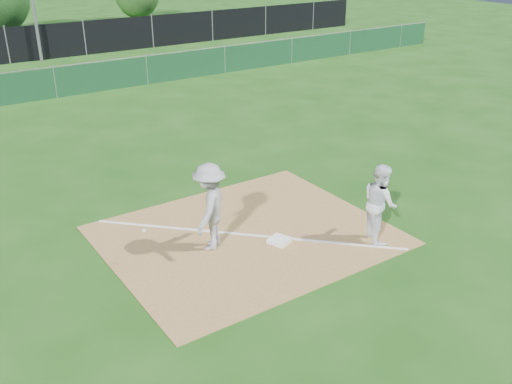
% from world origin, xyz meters
% --- Properties ---
extents(ground, '(90.00, 90.00, 0.00)m').
position_xyz_m(ground, '(0.00, 10.00, 0.00)').
color(ground, '#16450E').
rests_on(ground, ground).
extents(infield_dirt, '(6.00, 5.00, 0.02)m').
position_xyz_m(infield_dirt, '(0.00, 1.00, 0.01)').
color(infield_dirt, olive).
rests_on(infield_dirt, ground).
extents(foul_line, '(5.01, 5.01, 0.01)m').
position_xyz_m(foul_line, '(0.00, 1.00, 0.03)').
color(foul_line, white).
rests_on(foul_line, infield_dirt).
extents(green_fence, '(44.00, 0.05, 1.20)m').
position_xyz_m(green_fence, '(0.00, 15.00, 0.60)').
color(green_fence, '#0F391D').
rests_on(green_fence, ground).
extents(black_fence, '(46.00, 0.04, 1.80)m').
position_xyz_m(black_fence, '(0.00, 23.00, 0.90)').
color(black_fence, black).
rests_on(black_fence, ground).
extents(first_base, '(0.54, 0.54, 0.09)m').
position_xyz_m(first_base, '(0.40, 0.32, 0.06)').
color(first_base, white).
rests_on(first_base, infield_dirt).
extents(play_at_first, '(2.15, 1.35, 1.89)m').
position_xyz_m(play_at_first, '(-0.91, 0.98, 0.97)').
color(play_at_first, '#B1B1B3').
rests_on(play_at_first, infield_dirt).
extents(runner, '(0.93, 1.03, 1.74)m').
position_xyz_m(runner, '(2.30, -0.71, 0.87)').
color(runner, white).
rests_on(runner, ground).
extents(car_right, '(4.41, 2.22, 1.23)m').
position_xyz_m(car_right, '(3.10, 26.98, 0.62)').
color(car_right, black).
rests_on(car_right, parking_lot).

